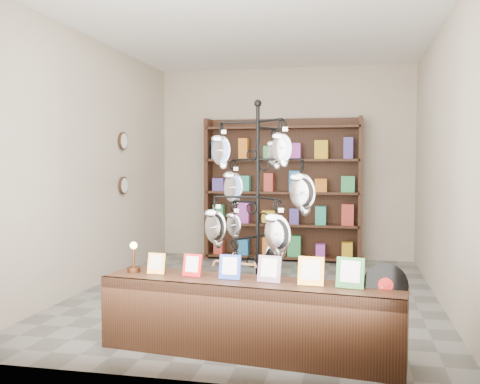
% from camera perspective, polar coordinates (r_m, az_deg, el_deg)
% --- Properties ---
extents(ground, '(5.00, 5.00, 0.00)m').
position_cam_1_polar(ground, '(6.22, 1.69, -10.85)').
color(ground, slate).
rests_on(ground, ground).
extents(room_envelope, '(5.00, 5.00, 5.00)m').
position_cam_1_polar(room_envelope, '(6.05, 1.72, 6.42)').
color(room_envelope, '#BEB099').
rests_on(room_envelope, ground).
extents(display_tree, '(1.14, 1.14, 2.06)m').
position_cam_1_polar(display_tree, '(4.77, 1.90, -0.60)').
color(display_tree, black).
rests_on(display_tree, ground).
extents(front_shelf, '(2.41, 0.76, 0.84)m').
position_cam_1_polar(front_shelf, '(4.29, 1.02, -13.20)').
color(front_shelf, black).
rests_on(front_shelf, ground).
extents(back_shelving, '(2.42, 0.36, 2.20)m').
position_cam_1_polar(back_shelving, '(8.32, 4.53, -0.18)').
color(back_shelving, black).
rests_on(back_shelving, ground).
extents(wall_clocks, '(0.03, 0.24, 0.84)m').
position_cam_1_polar(wall_clocks, '(7.40, -12.35, 3.01)').
color(wall_clocks, black).
rests_on(wall_clocks, ground).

